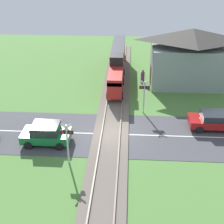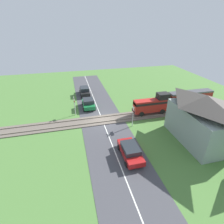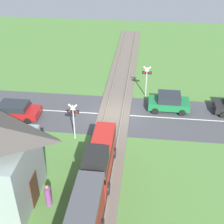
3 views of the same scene
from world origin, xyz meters
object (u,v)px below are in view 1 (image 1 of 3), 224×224
car_far_side (216,120)px  crossing_signal_west_approach (67,138)px  station_building (190,58)px  crossing_signal_east_approach (144,92)px  car_near_crossing (46,133)px  train (118,62)px  pedestrian_by_station (143,77)px

car_far_side → crossing_signal_west_approach: 12.31m
crossing_signal_west_approach → station_building: station_building is taller
crossing_signal_west_approach → station_building: bearing=54.4°
car_far_side → crossing_signal_east_approach: (-5.75, 2.34, 1.25)m
car_near_crossing → crossing_signal_west_approach: bearing=-48.2°
station_building → train: bearing=169.9°
train → station_building: (7.53, -1.34, 1.05)m
car_near_crossing → crossing_signal_west_approach: (2.09, -2.34, 1.18)m
train → car_far_side: train is taller
crossing_signal_east_approach → station_building: size_ratio=0.37×
car_near_crossing → pedestrian_by_station: size_ratio=2.34×
car_far_side → crossing_signal_west_approach: size_ratio=1.38×
train → crossing_signal_east_approach: bearing=-71.6°
crossing_signal_east_approach → station_building: (4.87, 6.66, 0.92)m
train → pedestrian_by_station: size_ratio=8.60×
car_near_crossing → station_building: station_building is taller
car_far_side → train: bearing=129.1°
train → pedestrian_by_station: bearing=-24.6°
car_near_crossing → station_building: bearing=44.0°
car_near_crossing → car_far_side: (13.17, 2.88, -0.06)m
train → crossing_signal_east_approach: size_ratio=4.26×
car_far_side → station_building: 9.30m
crossing_signal_west_approach → crossing_signal_east_approach: bearing=54.8°
train → car_far_side: 13.38m
crossing_signal_east_approach → pedestrian_by_station: (0.10, 6.74, -1.29)m
car_near_crossing → station_building: (12.29, 11.88, 2.10)m
train → pedestrian_by_station: (2.77, -1.27, -1.17)m
crossing_signal_east_approach → train: bearing=108.4°
car_near_crossing → crossing_signal_east_approach: size_ratio=1.16×
car_near_crossing → car_far_side: size_ratio=0.84×
crossing_signal_west_approach → crossing_signal_east_approach: (5.33, 7.56, 0.00)m
car_near_crossing → crossing_signal_west_approach: 3.36m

